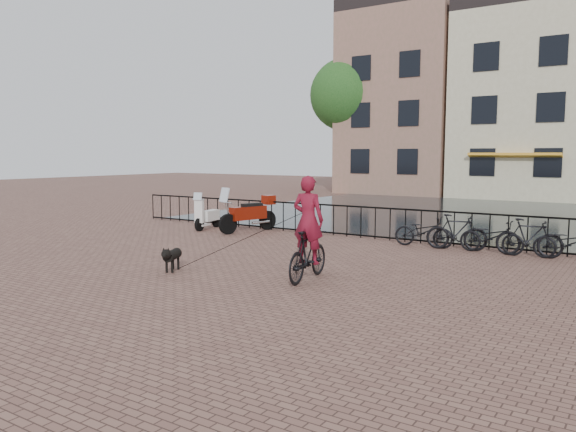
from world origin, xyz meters
The scene contains 15 objects.
ground centered at (0.00, 0.00, 0.00)m, with size 100.00×100.00×0.00m, color brown.
canal_water centered at (0.00, 17.30, 0.00)m, with size 20.00×20.00×0.00m, color black.
railing centered at (0.00, 8.00, 0.50)m, with size 20.00×0.05×1.02m.
canal_house_left centered at (-7.50, 30.00, 6.40)m, with size 7.50×9.00×12.80m.
canal_house_mid centered at (0.50, 30.00, 5.90)m, with size 8.00×9.50×11.80m.
tree_far_left centered at (-11.00, 27.00, 6.73)m, with size 5.04×5.04×9.27m.
cyclist centered at (1.26, 1.87, 0.99)m, with size 0.88×1.96×2.61m.
dog centered at (-1.85, 0.97, 0.30)m, with size 0.62×0.92×0.59m.
motorcycle centered at (-4.34, 7.09, 0.80)m, with size 1.11×2.30×1.60m.
scooter centered at (-5.99, 6.87, 0.69)m, with size 0.69×1.54×1.38m.
parked_bike_0 centered at (1.80, 7.40, 0.45)m, with size 0.60×1.72×0.90m, color black.
parked_bike_1 centered at (2.75, 7.40, 0.50)m, with size 0.47×1.66×1.00m, color black.
parked_bike_2 centered at (3.70, 7.40, 0.45)m, with size 0.60×1.72×0.90m, color black.
parked_bike_3 centered at (4.65, 7.40, 0.50)m, with size 0.47×1.66×1.00m, color black.
parked_bike_4 centered at (5.60, 7.40, 0.45)m, with size 0.60×1.72×0.90m, color black.
Camera 1 is at (7.38, -8.17, 2.69)m, focal length 35.00 mm.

